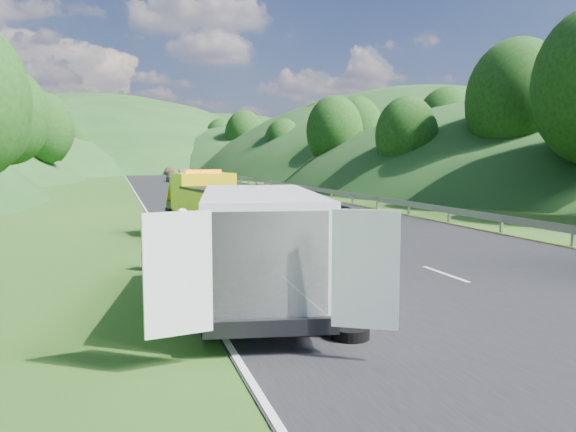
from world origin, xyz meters
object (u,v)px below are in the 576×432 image
object	(u,v)px
white_van	(259,242)
spare_tire	(350,339)
passing_suv	(313,226)
tow_truck	(213,205)
child	(274,282)
woman	(185,270)
suitcase	(148,260)
worker	(374,326)

from	to	relation	value
white_van	spare_tire	distance (m)	3.15
spare_tire	passing_suv	distance (m)	16.58
tow_truck	spare_tire	distance (m)	13.27
spare_tire	tow_truck	bearing A→B (deg)	91.00
spare_tire	child	bearing A→B (deg)	90.47
woman	child	xyz separation A→B (m)	(2.07, -2.19, 0.00)
white_van	woman	xyz separation A→B (m)	(-1.08, 4.44, -1.43)
tow_truck	suitcase	distance (m)	6.52
tow_truck	worker	bearing A→B (deg)	-94.65
woman	spare_tire	distance (m)	7.37
worker	child	bearing A→B (deg)	83.60
suitcase	spare_tire	xyz separation A→B (m)	(3.09, -7.44, -0.29)
worker	spare_tire	world-z (taller)	worker
white_van	tow_truck	bearing A→B (deg)	96.22
white_van	suitcase	distance (m)	5.37
worker	tow_truck	bearing A→B (deg)	77.44
white_van	worker	distance (m)	3.06
woman	spare_tire	world-z (taller)	woman
child	suitcase	xyz separation A→B (m)	(-3.05, 2.57, 0.29)
tow_truck	suitcase	size ratio (longest dim) A/B	11.64
suitcase	spare_tire	distance (m)	8.06
white_van	suitcase	xyz separation A→B (m)	(-2.07, 4.82, -1.14)
spare_tire	passing_suv	world-z (taller)	passing_suv
suitcase	passing_suv	world-z (taller)	passing_suv
tow_truck	child	distance (m)	8.44
tow_truck	spare_tire	size ratio (longest dim) A/B	9.62
tow_truck	worker	world-z (taller)	tow_truck
spare_tire	passing_suv	bearing A→B (deg)	72.60
tow_truck	spare_tire	bearing A→B (deg)	-98.17
white_van	woman	world-z (taller)	white_van
child	suitcase	distance (m)	4.00
suitcase	woman	bearing A→B (deg)	-20.89
white_van	child	xyz separation A→B (m)	(0.98, 2.25, -1.43)
worker	passing_suv	bearing A→B (deg)	57.53
child	worker	xyz separation A→B (m)	(0.81, -4.28, 0.00)
white_van	child	world-z (taller)	white_van
worker	spare_tire	distance (m)	0.97
tow_truck	white_van	bearing A→B (deg)	-103.46
white_van	child	bearing A→B (deg)	76.92
suitcase	passing_suv	size ratio (longest dim) A/B	0.11
woman	suitcase	distance (m)	1.09
tow_truck	suitcase	xyz separation A→B (m)	(-2.86, -5.76, -1.05)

